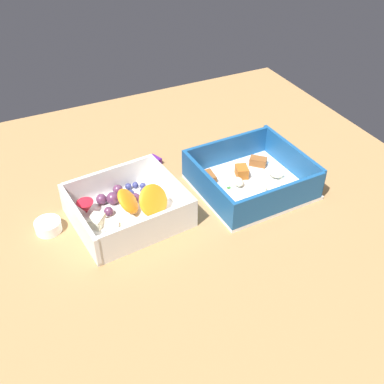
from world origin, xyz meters
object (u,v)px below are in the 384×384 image
candy_bar (143,167)px  paper_cup_liner (48,226)px  pasta_container (252,180)px  fruit_bowl (127,209)px

candy_bar → paper_cup_liner: bearing=-154.7°
pasta_container → candy_bar: bearing=136.3°
paper_cup_liner → pasta_container: bearing=-7.3°
candy_bar → paper_cup_liner: size_ratio=1.82×
fruit_bowl → paper_cup_liner: size_ratio=4.48×
fruit_bowl → candy_bar: 12.79cm
fruit_bowl → pasta_container: bearing=-4.9°
pasta_container → candy_bar: pasta_container is taller
candy_bar → fruit_bowl: bearing=-121.4°
paper_cup_liner → fruit_bowl: bearing=-11.6°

